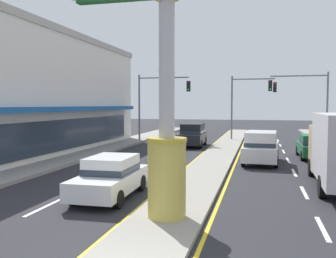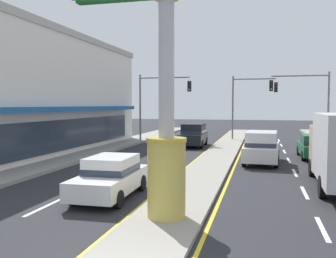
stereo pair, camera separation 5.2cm
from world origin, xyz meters
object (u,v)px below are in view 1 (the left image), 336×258
object	(u,v)px
traffic_light_median_far	(248,97)
sedan_far_right_lane	(111,176)
traffic_light_left_side	(158,96)
suv_far_left_oncoming	(193,135)
sedan_mid_left_lane	(314,146)
traffic_light_right_side	(305,95)
district_sign	(167,87)
storefront_left	(9,93)
suv_kerb_right	(261,147)

from	to	relation	value
traffic_light_median_far	sedan_far_right_lane	xyz separation A→B (m)	(-4.27, -23.33, -3.41)
traffic_light_left_side	suv_far_left_oncoming	bearing A→B (deg)	-29.75
suv_far_left_oncoming	sedan_mid_left_lane	bearing A→B (deg)	-29.37
traffic_light_left_side	traffic_light_right_side	xyz separation A→B (m)	(12.67, 0.76, 0.00)
district_sign	suv_far_left_oncoming	bearing A→B (deg)	97.92
storefront_left	suv_far_left_oncoming	bearing A→B (deg)	31.73
district_sign	traffic_light_median_far	distance (m)	25.69
traffic_light_right_side	traffic_light_median_far	size ratio (longest dim) A/B	1.00
traffic_light_left_side	sedan_far_right_lane	bearing A→B (deg)	-79.60
traffic_light_left_side	suv_far_left_oncoming	distance (m)	5.26
storefront_left	suv_kerb_right	size ratio (longest dim) A/B	5.22
storefront_left	sedan_mid_left_lane	xyz separation A→B (m)	(20.71, 2.41, -3.48)
district_sign	storefront_left	bearing A→B (deg)	139.72
storefront_left	traffic_light_left_side	xyz separation A→B (m)	(8.32, 9.41, -0.02)
traffic_light_right_side	traffic_light_median_far	bearing A→B (deg)	147.65
storefront_left	traffic_light_left_side	size ratio (longest dim) A/B	3.96
traffic_light_right_side	traffic_light_median_far	distance (m)	5.71
district_sign	sedan_far_right_lane	xyz separation A→B (m)	(-2.75, 2.32, -3.19)
district_sign	sedan_far_right_lane	size ratio (longest dim) A/B	1.80
suv_far_left_oncoming	traffic_light_median_far	bearing A→B (deg)	53.91
storefront_left	traffic_light_right_side	distance (m)	23.33
sedan_mid_left_lane	traffic_light_median_far	bearing A→B (deg)	112.75
traffic_light_left_side	suv_kerb_right	world-z (taller)	traffic_light_left_side
traffic_light_median_far	sedan_far_right_lane	world-z (taller)	traffic_light_median_far
storefront_left	suv_far_left_oncoming	xyz separation A→B (m)	(11.91, 7.36, -3.29)
suv_far_left_oncoming	suv_kerb_right	xyz separation A→B (m)	(5.50, -7.95, 0.00)
traffic_light_left_side	suv_kerb_right	size ratio (longest dim) A/B	1.32
district_sign	storefront_left	size ratio (longest dim) A/B	0.32
storefront_left	traffic_light_left_side	bearing A→B (deg)	48.51
sedan_mid_left_lane	suv_kerb_right	world-z (taller)	suv_kerb_right
sedan_far_right_lane	suv_far_left_oncoming	bearing A→B (deg)	90.00
storefront_left	traffic_light_left_side	world-z (taller)	storefront_left
traffic_light_left_side	sedan_mid_left_lane	xyz separation A→B (m)	(12.39, -7.00, -3.46)
district_sign	traffic_light_right_side	distance (m)	23.47
storefront_left	sedan_far_right_lane	world-z (taller)	storefront_left
storefront_left	sedan_far_right_lane	size ratio (longest dim) A/B	5.66
district_sign	traffic_light_right_side	size ratio (longest dim) A/B	1.26
storefront_left	traffic_light_left_side	distance (m)	12.56
traffic_light_right_side	suv_far_left_oncoming	bearing A→B (deg)	-162.85
sedan_mid_left_lane	storefront_left	bearing A→B (deg)	-173.37
traffic_light_left_side	traffic_light_median_far	bearing A→B (deg)	25.88
traffic_light_left_side	sedan_mid_left_lane	distance (m)	14.65
traffic_light_left_side	suv_far_left_oncoming	size ratio (longest dim) A/B	1.34
district_sign	traffic_light_left_side	bearing A→B (deg)	106.18
traffic_light_right_side	sedan_far_right_lane	distance (m)	22.49
storefront_left	sedan_mid_left_lane	bearing A→B (deg)	6.63
suv_far_left_oncoming	suv_kerb_right	world-z (taller)	same
storefront_left	sedan_mid_left_lane	size ratio (longest dim) A/B	5.69
sedan_mid_left_lane	suv_kerb_right	size ratio (longest dim) A/B	0.92
sedan_far_right_lane	suv_far_left_oncoming	distance (m)	17.47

